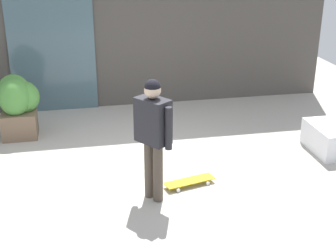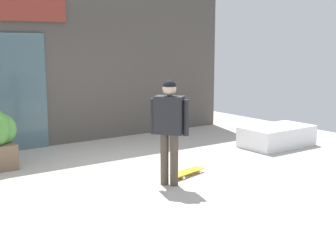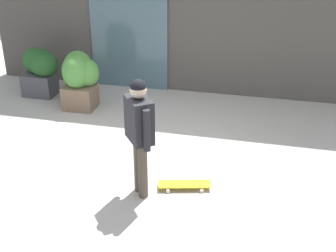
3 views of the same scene
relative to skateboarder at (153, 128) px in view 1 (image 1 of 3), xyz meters
The scene contains 5 objects.
ground_plane 1.34m from the skateboarder, 92.04° to the left, with size 12.00×12.00×0.00m, color #B2ADA3.
building_facade 4.05m from the skateboarder, 91.06° to the left, with size 8.60×0.31×3.92m.
skateboarder is the anchor object (origin of this frame).
skateboard 1.14m from the skateboarder, 24.24° to the left, with size 0.76×0.37×0.08m.
planter_box_right 3.24m from the skateboarder, 127.21° to the left, with size 0.71×0.66×1.10m.
Camera 1 is at (-0.86, -6.38, 3.32)m, focal length 50.88 mm.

